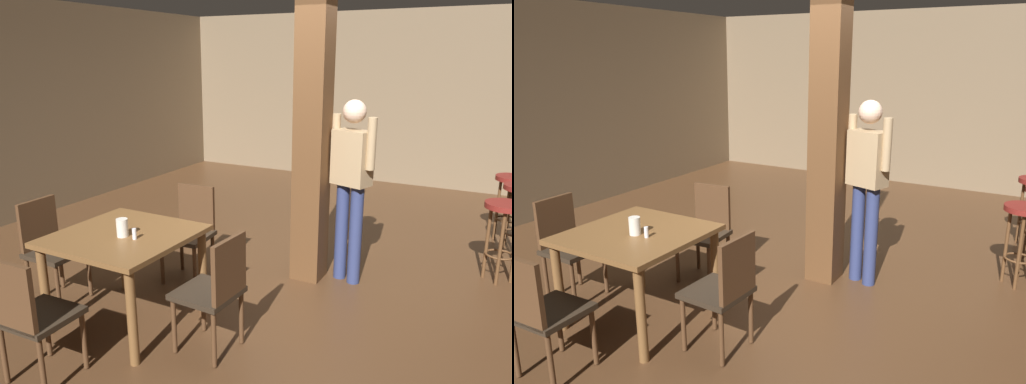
% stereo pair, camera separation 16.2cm
% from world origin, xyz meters
% --- Properties ---
extents(ground_plane, '(10.80, 10.80, 0.00)m').
position_xyz_m(ground_plane, '(0.00, 0.00, 0.00)').
color(ground_plane, '#4C301C').
extents(wall_back, '(8.00, 0.10, 2.80)m').
position_xyz_m(wall_back, '(0.00, 4.50, 1.40)').
color(wall_back, '#756047').
rests_on(wall_back, ground_plane).
extents(pillar, '(0.28, 0.28, 2.80)m').
position_xyz_m(pillar, '(0.04, 0.32, 1.40)').
color(pillar, brown).
rests_on(pillar, ground_plane).
extents(dining_table, '(1.00, 1.00, 0.76)m').
position_xyz_m(dining_table, '(-0.92, -1.17, 0.64)').
color(dining_table, brown).
rests_on(dining_table, ground_plane).
extents(chair_south, '(0.43, 0.43, 0.89)m').
position_xyz_m(chair_south, '(-0.92, -2.05, 0.51)').
color(chair_south, '#2D2319').
rests_on(chair_south, ground_plane).
extents(chair_north, '(0.45, 0.45, 0.89)m').
position_xyz_m(chair_north, '(-0.96, -0.23, 0.51)').
color(chair_north, '#2D2319').
rests_on(chair_north, ground_plane).
extents(chair_east, '(0.44, 0.44, 0.89)m').
position_xyz_m(chair_east, '(-0.06, -1.19, 0.51)').
color(chair_east, '#2D2319').
rests_on(chair_east, ground_plane).
extents(chair_west, '(0.43, 0.43, 0.89)m').
position_xyz_m(chair_west, '(-1.78, -1.17, 0.51)').
color(chair_west, '#2D2319').
rests_on(chair_west, ground_plane).
extents(napkin_cup, '(0.09, 0.09, 0.14)m').
position_xyz_m(napkin_cup, '(-0.88, -1.21, 0.83)').
color(napkin_cup, silver).
rests_on(napkin_cup, dining_table).
extents(salt_shaker, '(0.03, 0.03, 0.08)m').
position_xyz_m(salt_shaker, '(-0.76, -1.22, 0.80)').
color(salt_shaker, silver).
rests_on(salt_shaker, dining_table).
extents(standing_person, '(0.47, 0.30, 1.72)m').
position_xyz_m(standing_person, '(0.39, 0.42, 1.00)').
color(standing_person, tan).
rests_on(standing_person, ground_plane).
extents(bar_stool_near, '(0.37, 0.37, 0.77)m').
position_xyz_m(bar_stool_near, '(1.67, 1.09, 0.59)').
color(bar_stool_near, maroon).
rests_on(bar_stool_near, ground_plane).
extents(bar_stool_far, '(0.37, 0.37, 0.77)m').
position_xyz_m(bar_stool_far, '(1.70, 2.30, 0.59)').
color(bar_stool_far, maroon).
rests_on(bar_stool_far, ground_plane).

